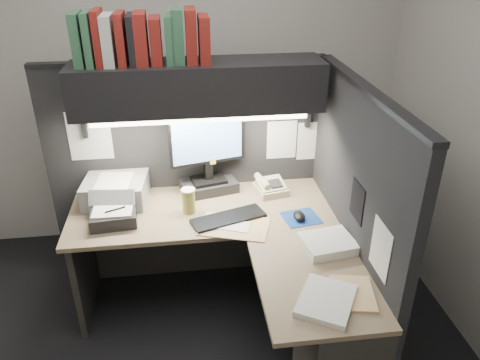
{
  "coord_description": "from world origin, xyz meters",
  "views": [
    {
      "loc": [
        0.01,
        -2.09,
        2.32
      ],
      "look_at": [
        0.35,
        0.51,
        0.95
      ],
      "focal_mm": 35.0,
      "sensor_mm": 36.0,
      "label": 1
    }
  ],
  "objects_px": {
    "notebook_stack": "(114,216)",
    "telephone": "(271,187)",
    "printer": "(116,190)",
    "desk": "(264,296)",
    "overhead_shelf": "(198,86)",
    "monitor": "(208,162)",
    "coffee_cup": "(189,201)",
    "keyboard": "(228,218)"
  },
  "relations": [
    {
      "from": "desk",
      "to": "coffee_cup",
      "type": "bearing_deg",
      "value": 126.82
    },
    {
      "from": "printer",
      "to": "desk",
      "type": "bearing_deg",
      "value": -35.05
    },
    {
      "from": "keyboard",
      "to": "printer",
      "type": "distance_m",
      "value": 0.8
    },
    {
      "from": "telephone",
      "to": "coffee_cup",
      "type": "height_order",
      "value": "coffee_cup"
    },
    {
      "from": "notebook_stack",
      "to": "telephone",
      "type": "bearing_deg",
      "value": 13.5
    },
    {
      "from": "keyboard",
      "to": "printer",
      "type": "bearing_deg",
      "value": 136.5
    },
    {
      "from": "overhead_shelf",
      "to": "printer",
      "type": "distance_m",
      "value": 0.9
    },
    {
      "from": "keyboard",
      "to": "notebook_stack",
      "type": "relative_size",
      "value": 1.69
    },
    {
      "from": "printer",
      "to": "notebook_stack",
      "type": "height_order",
      "value": "printer"
    },
    {
      "from": "telephone",
      "to": "overhead_shelf",
      "type": "bearing_deg",
      "value": 164.3
    },
    {
      "from": "desk",
      "to": "monitor",
      "type": "relative_size",
      "value": 3.02
    },
    {
      "from": "printer",
      "to": "telephone",
      "type": "bearing_deg",
      "value": 4.02
    },
    {
      "from": "printer",
      "to": "notebook_stack",
      "type": "bearing_deg",
      "value": -82.74
    },
    {
      "from": "overhead_shelf",
      "to": "printer",
      "type": "relative_size",
      "value": 3.83
    },
    {
      "from": "monitor",
      "to": "coffee_cup",
      "type": "distance_m",
      "value": 0.34
    },
    {
      "from": "overhead_shelf",
      "to": "notebook_stack",
      "type": "bearing_deg",
      "value": -154.22
    },
    {
      "from": "overhead_shelf",
      "to": "keyboard",
      "type": "bearing_deg",
      "value": -67.7
    },
    {
      "from": "desk",
      "to": "telephone",
      "type": "distance_m",
      "value": 0.81
    },
    {
      "from": "desk",
      "to": "coffee_cup",
      "type": "distance_m",
      "value": 0.77
    },
    {
      "from": "monitor",
      "to": "keyboard",
      "type": "distance_m",
      "value": 0.46
    },
    {
      "from": "desk",
      "to": "notebook_stack",
      "type": "relative_size",
      "value": 6.12
    },
    {
      "from": "coffee_cup",
      "to": "printer",
      "type": "distance_m",
      "value": 0.52
    },
    {
      "from": "overhead_shelf",
      "to": "keyboard",
      "type": "xyz_separation_m",
      "value": [
        0.14,
        -0.34,
        -0.76
      ]
    },
    {
      "from": "overhead_shelf",
      "to": "monitor",
      "type": "distance_m",
      "value": 0.55
    },
    {
      "from": "desk",
      "to": "keyboard",
      "type": "height_order",
      "value": "keyboard"
    },
    {
      "from": "overhead_shelf",
      "to": "telephone",
      "type": "xyz_separation_m",
      "value": [
        0.47,
        -0.03,
        -0.73
      ]
    },
    {
      "from": "monitor",
      "to": "printer",
      "type": "distance_m",
      "value": 0.65
    },
    {
      "from": "printer",
      "to": "coffee_cup",
      "type": "bearing_deg",
      "value": -18.63
    },
    {
      "from": "desk",
      "to": "telephone",
      "type": "relative_size",
      "value": 8.22
    },
    {
      "from": "telephone",
      "to": "coffee_cup",
      "type": "relative_size",
      "value": 1.32
    },
    {
      "from": "overhead_shelf",
      "to": "telephone",
      "type": "bearing_deg",
      "value": -3.12
    },
    {
      "from": "notebook_stack",
      "to": "desk",
      "type": "bearing_deg",
      "value": -28.6
    },
    {
      "from": "overhead_shelf",
      "to": "monitor",
      "type": "xyz_separation_m",
      "value": [
        0.05,
        0.06,
        -0.55
      ]
    },
    {
      "from": "coffee_cup",
      "to": "monitor",
      "type": "bearing_deg",
      "value": 61.1
    },
    {
      "from": "telephone",
      "to": "coffee_cup",
      "type": "bearing_deg",
      "value": -174.41
    },
    {
      "from": "desk",
      "to": "overhead_shelf",
      "type": "height_order",
      "value": "overhead_shelf"
    },
    {
      "from": "desk",
      "to": "notebook_stack",
      "type": "bearing_deg",
      "value": 151.4
    },
    {
      "from": "monitor",
      "to": "keyboard",
      "type": "xyz_separation_m",
      "value": [
        0.09,
        -0.4,
        -0.21
      ]
    },
    {
      "from": "telephone",
      "to": "printer",
      "type": "xyz_separation_m",
      "value": [
        -1.05,
        0.03,
        0.04
      ]
    },
    {
      "from": "desk",
      "to": "overhead_shelf",
      "type": "xyz_separation_m",
      "value": [
        -0.3,
        0.75,
        1.06
      ]
    },
    {
      "from": "coffee_cup",
      "to": "notebook_stack",
      "type": "bearing_deg",
      "value": -172.45
    },
    {
      "from": "overhead_shelf",
      "to": "telephone",
      "type": "relative_size",
      "value": 7.49
    }
  ]
}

